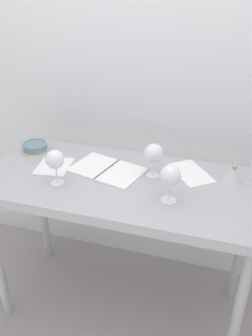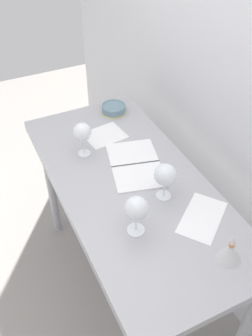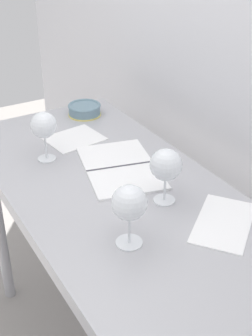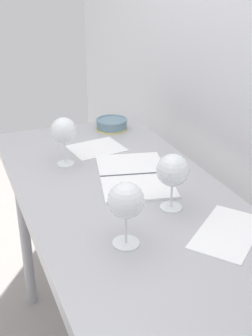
# 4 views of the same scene
# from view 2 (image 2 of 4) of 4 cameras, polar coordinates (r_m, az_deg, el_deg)

# --- Properties ---
(ground_plane) EXTENTS (6.00, 6.00, 0.00)m
(ground_plane) POSITION_cam_2_polar(r_m,az_deg,el_deg) (2.44, 0.73, -17.64)
(ground_plane) COLOR gray
(back_wall) EXTENTS (3.80, 0.04, 2.60)m
(back_wall) POSITION_cam_2_polar(r_m,az_deg,el_deg) (1.73, 16.17, 12.55)
(back_wall) COLOR silver
(back_wall) RESTS_ON ground_plane
(steel_counter) EXTENTS (1.40, 0.65, 0.90)m
(steel_counter) POSITION_cam_2_polar(r_m,az_deg,el_deg) (1.80, 0.76, -4.59)
(steel_counter) COLOR #A8A8AD
(steel_counter) RESTS_ON ground_plane
(wine_glass_far_right) EXTENTS (0.10, 0.10, 0.18)m
(wine_glass_far_right) POSITION_cam_2_polar(r_m,az_deg,el_deg) (1.59, 6.01, -1.12)
(wine_glass_far_right) COLOR white
(wine_glass_far_right) RESTS_ON steel_counter
(wine_glass_near_right) EXTENTS (0.10, 0.10, 0.18)m
(wine_glass_near_right) POSITION_cam_2_polar(r_m,az_deg,el_deg) (1.44, 1.59, -6.25)
(wine_glass_near_right) COLOR white
(wine_glass_near_right) RESTS_ON steel_counter
(wine_glass_near_left) EXTENTS (0.09, 0.09, 0.18)m
(wine_glass_near_left) POSITION_cam_2_polar(r_m,az_deg,el_deg) (1.82, -6.67, 5.36)
(wine_glass_near_left) COLOR white
(wine_glass_near_left) RESTS_ON steel_counter
(open_notebook) EXTENTS (0.41, 0.32, 0.01)m
(open_notebook) POSITION_cam_2_polar(r_m,az_deg,el_deg) (1.82, 1.45, 0.56)
(open_notebook) COLOR white
(open_notebook) RESTS_ON steel_counter
(tasting_sheet_upper) EXTENTS (0.27, 0.29, 0.00)m
(tasting_sheet_upper) POSITION_cam_2_polar(r_m,az_deg,el_deg) (1.61, 11.51, -7.39)
(tasting_sheet_upper) COLOR white
(tasting_sheet_upper) RESTS_ON steel_counter
(tasting_sheet_lower) EXTENTS (0.19, 0.22, 0.00)m
(tasting_sheet_lower) POSITION_cam_2_polar(r_m,az_deg,el_deg) (2.01, -3.26, 4.99)
(tasting_sheet_lower) COLOR white
(tasting_sheet_lower) RESTS_ON steel_counter
(tasting_bowl) EXTENTS (0.14, 0.14, 0.05)m
(tasting_bowl) POSITION_cam_2_polar(r_m,az_deg,el_deg) (2.18, -1.90, 9.06)
(tasting_bowl) COLOR #DBCC66
(tasting_bowl) RESTS_ON steel_counter
(decanter_funnel) EXTENTS (0.09, 0.09, 0.13)m
(decanter_funnel) POSITION_cam_2_polar(r_m,az_deg,el_deg) (1.47, 15.50, -12.18)
(decanter_funnel) COLOR silver
(decanter_funnel) RESTS_ON steel_counter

